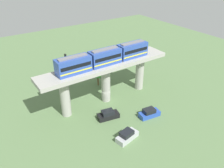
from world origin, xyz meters
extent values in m
plane|color=#5B7A4C|center=(0.00, 0.00, 0.00)|extent=(120.00, 120.00, 0.00)
cylinder|color=#A8A59E|center=(0.00, -9.38, 3.99)|extent=(1.90, 1.90, 7.97)
cylinder|color=#A8A59E|center=(0.00, 0.00, 3.99)|extent=(1.90, 1.90, 7.97)
cylinder|color=#A8A59E|center=(0.00, 9.38, 3.99)|extent=(1.90, 1.90, 7.97)
cube|color=#A8A59E|center=(0.00, 0.00, 8.37)|extent=(5.20, 28.85, 0.80)
cube|color=#2D4CA5|center=(0.00, -6.85, 10.27)|extent=(2.60, 6.60, 3.00)
cube|color=black|center=(0.00, -6.85, 10.52)|extent=(2.64, 6.07, 0.70)
cube|color=yellow|center=(0.00, -6.85, 9.52)|extent=(2.64, 6.34, 0.24)
cube|color=slate|center=(0.00, -6.85, 11.89)|extent=(1.10, 5.61, 0.24)
cube|color=#2D4CA5|center=(0.00, 0.10, 10.27)|extent=(2.60, 6.60, 3.00)
cube|color=black|center=(0.00, 0.10, 10.52)|extent=(2.64, 6.07, 0.70)
cube|color=yellow|center=(0.00, 0.10, 9.52)|extent=(2.64, 6.34, 0.24)
cube|color=slate|center=(0.00, 0.10, 11.89)|extent=(1.10, 5.61, 0.24)
cube|color=#2D4CA5|center=(0.00, 7.05, 10.27)|extent=(2.60, 6.60, 3.00)
cube|color=black|center=(0.00, 7.05, 10.52)|extent=(2.64, 6.07, 0.70)
cube|color=yellow|center=(0.00, 7.05, 9.52)|extent=(2.64, 6.34, 0.24)
cube|color=slate|center=(0.00, 7.05, 11.89)|extent=(1.10, 5.61, 0.24)
cube|color=#B2B5BA|center=(-12.45, 3.66, 0.50)|extent=(2.55, 4.46, 1.00)
cube|color=black|center=(-12.45, 3.81, 1.38)|extent=(2.04, 2.56, 0.76)
cube|color=black|center=(-5.64, 3.10, 0.50)|extent=(2.56, 4.47, 1.00)
cube|color=black|center=(-5.64, 3.25, 1.38)|extent=(2.05, 2.57, 0.76)
cube|color=#284CB7|center=(-9.75, -3.95, 0.50)|extent=(2.37, 4.41, 1.00)
cube|color=black|center=(-9.75, -3.80, 1.38)|extent=(1.94, 2.51, 0.76)
cylinder|color=brown|center=(6.74, -2.04, 1.29)|extent=(0.36, 0.36, 2.58)
sphere|color=#479342|center=(6.74, -2.04, 3.28)|extent=(2.56, 2.56, 2.56)
cylinder|color=#4C4C51|center=(3.40, 7.05, 5.39)|extent=(0.20, 0.20, 10.77)
cube|color=black|center=(3.40, 7.05, 11.07)|extent=(0.44, 0.28, 0.60)
camera|label=1|loc=(-35.84, 22.72, 28.07)|focal=36.72mm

